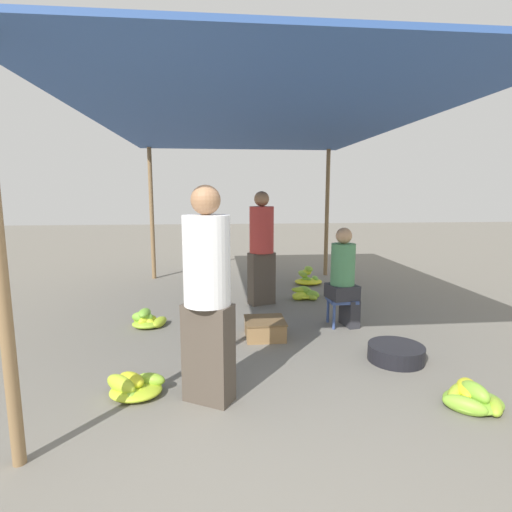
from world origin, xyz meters
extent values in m
plane|color=slate|center=(0.00, 0.00, 0.00)|extent=(40.00, 40.00, 0.00)
cylinder|color=olive|center=(-1.74, 0.30, 1.27)|extent=(0.08, 0.08, 2.54)
cylinder|color=olive|center=(-1.74, 5.83, 1.27)|extent=(0.08, 0.08, 2.54)
cylinder|color=olive|center=(1.74, 5.83, 1.27)|extent=(0.08, 0.08, 2.54)
cube|color=#33569E|center=(0.00, 3.07, 2.56)|extent=(3.88, 5.93, 0.04)
cube|color=#4C4238|center=(-0.57, 0.97, 0.40)|extent=(0.44, 0.37, 0.81)
cylinder|color=white|center=(-0.57, 0.97, 1.16)|extent=(0.50, 0.50, 0.70)
sphere|color=#9E704C|center=(-0.57, 0.97, 1.62)|extent=(0.23, 0.23, 0.23)
cube|color=#384C84|center=(1.08, 2.68, 0.33)|extent=(0.34, 0.34, 0.04)
cylinder|color=#384C84|center=(0.94, 2.54, 0.16)|extent=(0.04, 0.04, 0.31)
cylinder|color=#384C84|center=(1.21, 2.54, 0.16)|extent=(0.04, 0.04, 0.31)
cylinder|color=#384C84|center=(0.94, 2.82, 0.16)|extent=(0.04, 0.04, 0.31)
cylinder|color=#384C84|center=(1.21, 2.82, 0.16)|extent=(0.04, 0.04, 0.31)
cube|color=#2D2D33|center=(1.18, 2.66, 0.18)|extent=(0.19, 0.33, 0.35)
cube|color=#2D2D33|center=(1.08, 2.68, 0.44)|extent=(0.40, 0.40, 0.18)
cylinder|color=#4C8C59|center=(1.08, 2.68, 0.79)|extent=(0.35, 0.35, 0.52)
sphere|color=tan|center=(1.08, 2.68, 1.15)|extent=(0.20, 0.20, 0.20)
cylinder|color=black|center=(1.29, 1.56, 0.08)|extent=(0.56, 0.56, 0.16)
ellipsoid|color=#C5D329|center=(-1.37, 2.84, 0.09)|extent=(0.26, 0.26, 0.12)
ellipsoid|color=#78B437|center=(-1.44, 2.84, 0.14)|extent=(0.28, 0.16, 0.13)
ellipsoid|color=#AECA2D|center=(-1.23, 2.87, 0.06)|extent=(0.22, 0.35, 0.11)
ellipsoid|color=yellow|center=(-1.46, 2.95, 0.10)|extent=(0.25, 0.20, 0.13)
ellipsoid|color=#9EC330|center=(-1.42, 2.95, 0.06)|extent=(0.25, 0.32, 0.09)
ellipsoid|color=#C4D329|center=(-1.40, 2.84, 0.08)|extent=(0.28, 0.24, 0.12)
ellipsoid|color=#77B437|center=(-1.41, 2.86, 0.18)|extent=(0.16, 0.26, 0.11)
ellipsoid|color=#99C131|center=(-1.38, 2.84, 0.05)|extent=(0.37, 0.32, 0.10)
ellipsoid|color=yellow|center=(-1.22, 1.11, 0.13)|extent=(0.30, 0.30, 0.12)
ellipsoid|color=#8EBD33|center=(-1.07, 1.17, 0.10)|extent=(0.28, 0.18, 0.11)
ellipsoid|color=#AECA2D|center=(-1.30, 1.08, 0.12)|extent=(0.34, 0.32, 0.14)
ellipsoid|color=#82B835|center=(-1.20, 1.07, 0.07)|extent=(0.14, 0.30, 0.10)
ellipsoid|color=#B2CC2C|center=(-1.18, 1.09, 0.05)|extent=(0.43, 0.38, 0.10)
ellipsoid|color=yellow|center=(1.51, 0.74, 0.12)|extent=(0.31, 0.36, 0.10)
ellipsoid|color=#81B835|center=(1.51, 0.64, 0.13)|extent=(0.18, 0.29, 0.15)
ellipsoid|color=#91BE32|center=(1.48, 0.70, 0.07)|extent=(0.21, 0.31, 0.13)
ellipsoid|color=#A8C72E|center=(1.44, 0.75, 0.07)|extent=(0.31, 0.29, 0.13)
ellipsoid|color=#9DC330|center=(1.61, 0.55, 0.05)|extent=(0.24, 0.28, 0.10)
ellipsoid|color=#82B835|center=(1.38, 0.57, 0.07)|extent=(0.32, 0.31, 0.14)
ellipsoid|color=#82B835|center=(1.51, 0.65, 0.05)|extent=(0.45, 0.40, 0.10)
ellipsoid|color=#81B835|center=(0.88, 4.01, 0.15)|extent=(0.27, 0.25, 0.12)
ellipsoid|color=#BACF2B|center=(0.81, 3.94, 0.06)|extent=(0.34, 0.29, 0.13)
ellipsoid|color=#A1C52F|center=(0.97, 3.95, 0.05)|extent=(0.28, 0.34, 0.10)
ellipsoid|color=#A3C62F|center=(0.84, 4.01, 0.15)|extent=(0.34, 0.20, 0.09)
ellipsoid|color=#81B835|center=(0.99, 3.95, 0.08)|extent=(0.31, 0.27, 0.15)
ellipsoid|color=#C4D329|center=(0.88, 4.02, 0.05)|extent=(0.37, 0.32, 0.10)
ellipsoid|color=#AAC82E|center=(1.50, 3.98, 0.10)|extent=(0.21, 0.36, 0.13)
ellipsoid|color=#86BA34|center=(1.56, 3.96, 0.06)|extent=(0.29, 0.33, 0.11)
ellipsoid|color=#A4C62F|center=(1.40, 3.98, 0.09)|extent=(0.28, 0.17, 0.13)
ellipsoid|color=#B5CD2C|center=(1.36, 4.04, 0.08)|extent=(0.19, 0.31, 0.10)
ellipsoid|color=yellow|center=(1.42, 4.01, 0.05)|extent=(0.36, 0.32, 0.10)
ellipsoid|color=#8DBD33|center=(1.19, 5.01, 0.29)|extent=(0.18, 0.25, 0.10)
ellipsoid|color=#78B437|center=(1.34, 5.08, 0.09)|extent=(0.12, 0.31, 0.10)
ellipsoid|color=#8CBC33|center=(1.10, 5.07, 0.19)|extent=(0.18, 0.35, 0.12)
ellipsoid|color=#BFD12A|center=(1.17, 5.04, 0.23)|extent=(0.18, 0.26, 0.10)
ellipsoid|color=#7BB636|center=(1.15, 5.00, 0.10)|extent=(0.21, 0.22, 0.09)
ellipsoid|color=yellow|center=(1.20, 5.02, 0.05)|extent=(0.51, 0.44, 0.10)
cube|color=olive|center=(0.05, 2.34, 0.10)|extent=(0.45, 0.45, 0.20)
cube|color=brown|center=(0.05, 2.34, 0.21)|extent=(0.46, 0.46, 0.02)
cube|color=#4C4238|center=(0.18, 3.79, 0.40)|extent=(0.43, 0.34, 0.79)
cylinder|color=#BF3833|center=(0.18, 3.79, 1.14)|extent=(0.47, 0.47, 0.69)
sphere|color=#9E704C|center=(0.18, 3.79, 1.59)|extent=(0.22, 0.22, 0.22)
camera|label=1|loc=(-0.49, -2.10, 1.67)|focal=28.00mm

